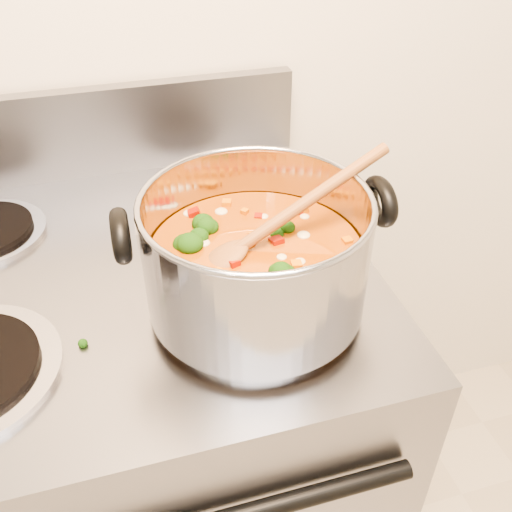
% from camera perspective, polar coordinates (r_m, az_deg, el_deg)
% --- Properties ---
extents(electric_range, '(0.76, 0.69, 1.08)m').
position_cam_1_polar(electric_range, '(1.19, -11.09, -18.78)').
color(electric_range, gray).
rests_on(electric_range, ground).
extents(stockpot, '(0.34, 0.28, 0.17)m').
position_cam_1_polar(stockpot, '(0.72, 0.01, -0.18)').
color(stockpot, '#A2A1A9').
rests_on(stockpot, electric_range).
extents(wooden_spoon, '(0.27, 0.09, 0.12)m').
position_cam_1_polar(wooden_spoon, '(0.70, 1.06, 2.69)').
color(wooden_spoon, brown).
rests_on(wooden_spoon, stockpot).
extents(cooktop_crumbs, '(0.25, 0.04, 0.01)m').
position_cam_1_polar(cooktop_crumbs, '(0.66, 2.08, -14.83)').
color(cooktop_crumbs, black).
rests_on(cooktop_crumbs, electric_range).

